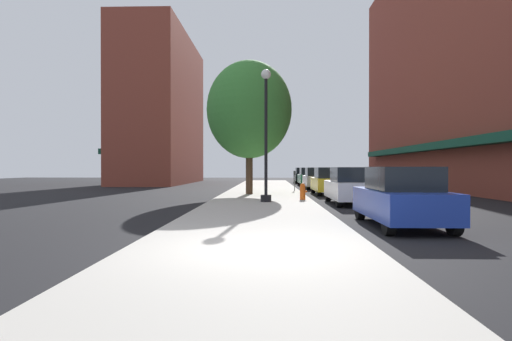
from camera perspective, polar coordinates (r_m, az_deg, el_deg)
The scene contains 14 objects.
ground_plane at distance 26.21m, azimuth 9.76°, elevation -3.22°, with size 90.00×90.00×0.00m, color black.
sidewalk_slab at distance 26.95m, azimuth 1.00°, elevation -2.99°, with size 4.80×50.00×0.12m, color #B7B2A8.
building_right_brick at distance 34.35m, azimuth 27.86°, elevation 14.51°, with size 6.80×40.00×20.16m.
building_far_background at distance 46.71m, azimuth -12.48°, elevation 7.77°, with size 6.80×18.00×15.37m.
lamppost at distance 19.02m, azimuth 1.34°, elevation 5.10°, with size 0.48×0.48×5.90m.
fire_hydrant at distance 20.29m, azimuth 6.27°, elevation -2.79°, with size 0.33×0.26×0.79m.
parking_meter_near at distance 28.30m, azimuth 5.19°, elevation -1.03°, with size 0.14×0.09×1.31m.
tree_near at distance 24.77m, azimuth -0.91°, elevation 8.14°, with size 4.90×4.90×7.69m.
car_blue at distance 12.44m, azimuth 18.86°, elevation -3.45°, with size 1.80×4.30×1.66m.
car_white at distance 19.48m, azimuth 12.56°, elevation -2.07°, with size 1.80×4.30×1.66m.
car_yellow at distance 26.30m, azimuth 9.73°, elevation -1.44°, with size 1.80×4.30×1.66m.
car_silver at distance 33.04m, azimuth 8.08°, elevation -1.08°, with size 1.80×4.30×1.66m.
car_green at distance 39.02m, azimuth 7.10°, elevation -0.86°, with size 1.80×4.30×1.66m.
car_black at distance 45.71m, azimuth 6.31°, elevation -0.68°, with size 1.80×4.30×1.66m.
Camera 1 is at (0.34, -7.90, 1.63)m, focal length 29.87 mm.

